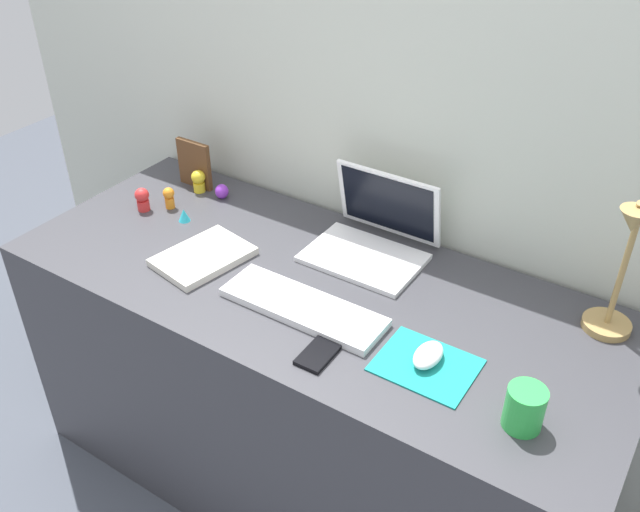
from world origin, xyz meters
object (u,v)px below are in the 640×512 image
notebook_pad (203,257)px  toy_figurine_cyan (184,215)px  mouse (428,355)px  picture_frame (194,164)px  coffee_mug (525,408)px  toy_figurine_purple (222,191)px  toy_figurine_orange (169,197)px  desk_lamp (620,275)px  cell_phone (321,351)px  toy_figurine_red (142,199)px  toy_figurine_yellow (199,180)px  laptop (375,233)px  keyboard (303,307)px

notebook_pad → toy_figurine_cyan: size_ratio=6.38×
mouse → toy_figurine_cyan: 0.86m
mouse → picture_frame: size_ratio=0.64×
coffee_mug → notebook_pad: bearing=174.1°
notebook_pad → toy_figurine_purple: size_ratio=5.31×
toy_figurine_cyan → notebook_pad: bearing=-34.4°
coffee_mug → toy_figurine_orange: bearing=167.9°
desk_lamp → toy_figurine_cyan: bearing=-172.9°
cell_phone → mouse: bearing=24.8°
notebook_pad → coffee_mug: size_ratio=2.60×
picture_frame → toy_figurine_cyan: (0.11, -0.18, -0.06)m
notebook_pad → desk_lamp: bearing=26.0°
toy_figurine_cyan → toy_figurine_purple: bearing=88.2°
toy_figurine_red → picture_frame: bearing=81.2°
toy_figurine_red → toy_figurine_yellow: size_ratio=1.00×
cell_phone → picture_frame: size_ratio=0.85×
laptop → desk_lamp: (0.61, -0.02, 0.12)m
keyboard → toy_figurine_yellow: 0.68m
toy_figurine_orange → toy_figurine_purple: toy_figurine_orange is taller
desk_lamp → toy_figurine_yellow: size_ratio=5.23×
notebook_pad → coffee_mug: (0.90, -0.09, 0.04)m
toy_figurine_purple → keyboard: bearing=-31.6°
toy_figurine_purple → laptop: bearing=0.3°
toy_figurine_cyan → toy_figurine_orange: 0.09m
picture_frame → toy_figurine_purple: size_ratio=3.32×
desk_lamp → toy_figurine_orange: (-1.23, -0.11, -0.13)m
toy_figurine_orange → notebook_pad: bearing=-30.4°
picture_frame → toy_figurine_purple: bearing=-7.9°
desk_lamp → toy_figurine_orange: bearing=-175.0°
cell_phone → picture_frame: 0.87m
toy_figurine_cyan → cell_phone: bearing=-21.9°
picture_frame → toy_figurine_orange: size_ratio=2.29×
notebook_pad → toy_figurine_yellow: bearing=143.5°
picture_frame → toy_figurine_orange: picture_frame is taller
notebook_pad → toy_figurine_red: 0.34m
toy_figurine_yellow → toy_figurine_purple: 0.09m
cell_phone → toy_figurine_orange: toy_figurine_orange is taller
mouse → coffee_mug: size_ratio=1.04×
toy_figurine_red → laptop: bearing=15.2°
cell_phone → toy_figurine_yellow: size_ratio=1.81×
keyboard → notebook_pad: 0.34m
keyboard → toy_figurine_yellow: toy_figurine_yellow is taller
picture_frame → toy_figurine_orange: bearing=-80.1°
desk_lamp → picture_frame: size_ratio=2.46×
picture_frame → toy_figurine_yellow: bearing=-34.7°
keyboard → toy_figurine_orange: size_ratio=6.26×
cell_phone → toy_figurine_cyan: 0.69m
mouse → desk_lamp: (0.29, 0.30, 0.15)m
mouse → coffee_mug: bearing=-14.7°
toy_figurine_red → toy_figurine_yellow: bearing=70.6°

